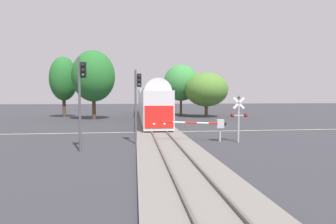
{
  "coord_description": "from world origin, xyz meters",
  "views": [
    {
      "loc": [
        -2.29,
        -28.2,
        3.64
      ],
      "look_at": [
        1.17,
        0.77,
        2.0
      ],
      "focal_mm": 29.63,
      "sensor_mm": 36.0,
      "label": 1
    }
  ],
  "objects_px": {
    "commuter_train": "(149,102)",
    "oak_behind_train": "(93,76)",
    "crossing_gate_near": "(213,124)",
    "elm_centre_background": "(181,83)",
    "oak_far_right": "(206,90)",
    "traffic_signal_near_left": "(81,89)",
    "crossing_signal_mast": "(239,114)",
    "pine_left_background": "(64,79)",
    "traffic_signal_median": "(137,94)"
  },
  "relations": [
    {
      "from": "crossing_gate_near",
      "to": "elm_centre_background",
      "type": "relative_size",
      "value": 0.56
    },
    {
      "from": "traffic_signal_median",
      "to": "pine_left_background",
      "type": "distance_m",
      "value": 31.69
    },
    {
      "from": "crossing_gate_near",
      "to": "traffic_signal_near_left",
      "type": "bearing_deg",
      "value": -163.23
    },
    {
      "from": "traffic_signal_near_left",
      "to": "oak_far_right",
      "type": "relative_size",
      "value": 0.79
    },
    {
      "from": "commuter_train",
      "to": "elm_centre_background",
      "type": "xyz_separation_m",
      "value": [
        6.39,
        7.18,
        3.42
      ]
    },
    {
      "from": "crossing_gate_near",
      "to": "traffic_signal_median",
      "type": "xyz_separation_m",
      "value": [
        -6.07,
        -0.26,
        2.38
      ]
    },
    {
      "from": "pine_left_background",
      "to": "commuter_train",
      "type": "bearing_deg",
      "value": -20.67
    },
    {
      "from": "crossing_gate_near",
      "to": "crossing_signal_mast",
      "type": "height_order",
      "value": "crossing_signal_mast"
    },
    {
      "from": "crossing_signal_mast",
      "to": "oak_behind_train",
      "type": "height_order",
      "value": "oak_behind_train"
    },
    {
      "from": "oak_behind_train",
      "to": "pine_left_background",
      "type": "bearing_deg",
      "value": 138.4
    },
    {
      "from": "pine_left_background",
      "to": "oak_far_right",
      "type": "xyz_separation_m",
      "value": [
        24.87,
        -2.44,
        -1.86
      ]
    },
    {
      "from": "crossing_signal_mast",
      "to": "crossing_gate_near",
      "type": "bearing_deg",
      "value": 161.49
    },
    {
      "from": "commuter_train",
      "to": "oak_behind_train",
      "type": "relative_size",
      "value": 3.68
    },
    {
      "from": "crossing_signal_mast",
      "to": "oak_far_right",
      "type": "relative_size",
      "value": 0.47
    },
    {
      "from": "crossing_gate_near",
      "to": "traffic_signal_median",
      "type": "distance_m",
      "value": 6.53
    },
    {
      "from": "commuter_train",
      "to": "elm_centre_background",
      "type": "distance_m",
      "value": 10.2
    },
    {
      "from": "pine_left_background",
      "to": "oak_far_right",
      "type": "bearing_deg",
      "value": -5.61
    },
    {
      "from": "commuter_train",
      "to": "pine_left_background",
      "type": "relative_size",
      "value": 3.79
    },
    {
      "from": "elm_centre_background",
      "to": "crossing_signal_mast",
      "type": "bearing_deg",
      "value": -91.06
    },
    {
      "from": "crossing_gate_near",
      "to": "pine_left_background",
      "type": "distance_m",
      "value": 34.6
    },
    {
      "from": "traffic_signal_median",
      "to": "traffic_signal_near_left",
      "type": "xyz_separation_m",
      "value": [
        -3.65,
        -2.67,
        0.31
      ]
    },
    {
      "from": "commuter_train",
      "to": "traffic_signal_median",
      "type": "xyz_separation_m",
      "value": [
        -2.11,
        -23.45,
        1.0
      ]
    },
    {
      "from": "crossing_signal_mast",
      "to": "traffic_signal_median",
      "type": "height_order",
      "value": "traffic_signal_median"
    },
    {
      "from": "crossing_gate_near",
      "to": "commuter_train",
      "type": "bearing_deg",
      "value": 99.7
    },
    {
      "from": "oak_far_right",
      "to": "traffic_signal_near_left",
      "type": "bearing_deg",
      "value": -118.75
    },
    {
      "from": "crossing_signal_mast",
      "to": "oak_far_right",
      "type": "height_order",
      "value": "oak_far_right"
    },
    {
      "from": "commuter_train",
      "to": "crossing_gate_near",
      "type": "relative_size",
      "value": 7.41
    },
    {
      "from": "pine_left_background",
      "to": "oak_far_right",
      "type": "distance_m",
      "value": 25.06
    },
    {
      "from": "traffic_signal_near_left",
      "to": "elm_centre_background",
      "type": "bearing_deg",
      "value": 69.95
    },
    {
      "from": "pine_left_background",
      "to": "oak_behind_train",
      "type": "xyz_separation_m",
      "value": [
        5.84,
        -5.19,
        0.12
      ]
    },
    {
      "from": "traffic_signal_near_left",
      "to": "commuter_train",
      "type": "bearing_deg",
      "value": 77.57
    },
    {
      "from": "crossing_gate_near",
      "to": "traffic_signal_near_left",
      "type": "xyz_separation_m",
      "value": [
        -9.72,
        -2.93,
        2.7
      ]
    },
    {
      "from": "commuter_train",
      "to": "crossing_signal_mast",
      "type": "xyz_separation_m",
      "value": [
        5.82,
        -23.81,
        -0.53
      ]
    },
    {
      "from": "crossing_signal_mast",
      "to": "elm_centre_background",
      "type": "relative_size",
      "value": 0.38
    },
    {
      "from": "traffic_signal_near_left",
      "to": "oak_far_right",
      "type": "distance_m",
      "value": 33.3
    },
    {
      "from": "oak_far_right",
      "to": "elm_centre_background",
      "type": "xyz_separation_m",
      "value": [
        -3.86,
        4.11,
        1.37
      ]
    },
    {
      "from": "crossing_gate_near",
      "to": "oak_behind_train",
      "type": "bearing_deg",
      "value": 118.43
    },
    {
      "from": "traffic_signal_median",
      "to": "oak_far_right",
      "type": "distance_m",
      "value": 29.28
    },
    {
      "from": "traffic_signal_near_left",
      "to": "oak_far_right",
      "type": "xyz_separation_m",
      "value": [
        16.02,
        29.19,
        0.74
      ]
    },
    {
      "from": "oak_far_right",
      "to": "elm_centre_background",
      "type": "height_order",
      "value": "elm_centre_background"
    },
    {
      "from": "traffic_signal_median",
      "to": "elm_centre_background",
      "type": "bearing_deg",
      "value": 74.49
    },
    {
      "from": "traffic_signal_near_left",
      "to": "oak_behind_train",
      "type": "distance_m",
      "value": 26.76
    },
    {
      "from": "oak_far_right",
      "to": "elm_centre_background",
      "type": "bearing_deg",
      "value": 133.23
    },
    {
      "from": "crossing_signal_mast",
      "to": "traffic_signal_median",
      "type": "relative_size",
      "value": 0.65
    },
    {
      "from": "pine_left_background",
      "to": "elm_centre_background",
      "type": "distance_m",
      "value": 21.08
    },
    {
      "from": "traffic_signal_median",
      "to": "traffic_signal_near_left",
      "type": "relative_size",
      "value": 0.92
    },
    {
      "from": "commuter_train",
      "to": "oak_behind_train",
      "type": "bearing_deg",
      "value": 177.88
    },
    {
      "from": "oak_far_right",
      "to": "crossing_signal_mast",
      "type": "bearing_deg",
      "value": -99.37
    },
    {
      "from": "pine_left_background",
      "to": "traffic_signal_median",
      "type": "bearing_deg",
      "value": -66.65
    },
    {
      "from": "traffic_signal_median",
      "to": "pine_left_background",
      "type": "bearing_deg",
      "value": 113.35
    }
  ]
}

